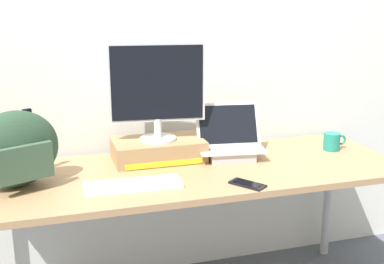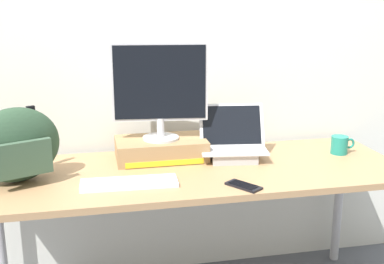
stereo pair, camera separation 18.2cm
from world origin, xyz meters
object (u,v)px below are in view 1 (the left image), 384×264
Objects in this scene: desktop_monitor at (157,89)px; messenger_backpack at (15,150)px; external_keyboard at (133,185)px; coffee_mug at (332,141)px; cell_phone at (247,184)px; toner_box_yellow at (158,150)px; open_laptop at (230,147)px.

desktop_monitor is 1.13× the size of messenger_backpack.
desktop_monitor is 0.51m from external_keyboard.
coffee_mug is at bearing 14.00° from external_keyboard.
desktop_monitor is at bearing 173.35° from coffee_mug.
messenger_backpack is 2.54× the size of cell_phone.
desktop_monitor is (-0.00, -0.00, 0.30)m from toner_box_yellow.
cell_phone is (0.94, -0.27, -0.16)m from messenger_backpack.
toner_box_yellow is 1.26× the size of open_laptop.
messenger_backpack is at bearing -177.15° from coffee_mug.
messenger_backpack is 0.99m from cell_phone.
toner_box_yellow is 3.46× the size of coffee_mug.
coffee_mug is 0.77× the size of cell_phone.
messenger_backpack is (-1.00, -0.11, 0.11)m from open_laptop.
external_keyboard is at bearing -145.96° from open_laptop.
external_keyboard is 1.13m from coffee_mug.
desktop_monitor is at bearing -99.37° from toner_box_yellow.
toner_box_yellow reaches higher than coffee_mug.
external_keyboard is 0.51m from messenger_backpack.
external_keyboard is at bearing -112.54° from desktop_monitor.
toner_box_yellow is at bearing -6.58° from messenger_backpack.
coffee_mug is (1.57, 0.08, -0.12)m from messenger_backpack.
cell_phone is at bearing -50.90° from desktop_monitor.
messenger_backpack is at bearing 128.58° from cell_phone.
toner_box_yellow is 0.69m from messenger_backpack.
toner_box_yellow is 2.68× the size of cell_phone.
desktop_monitor is 0.97m from coffee_mug.
open_laptop is at bearing -11.66° from toner_box_yellow.
toner_box_yellow is 0.36m from open_laptop.
toner_box_yellow is 1.06× the size of external_keyboard.
desktop_monitor is 1.34× the size of open_laptop.
toner_box_yellow is 1.06× the size of messenger_backpack.
desktop_monitor is 0.64m from cell_phone.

